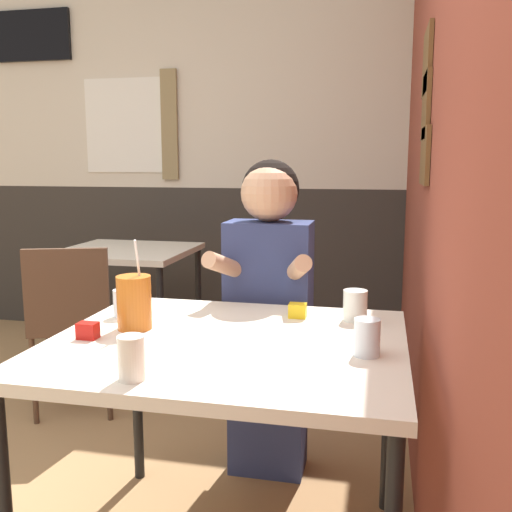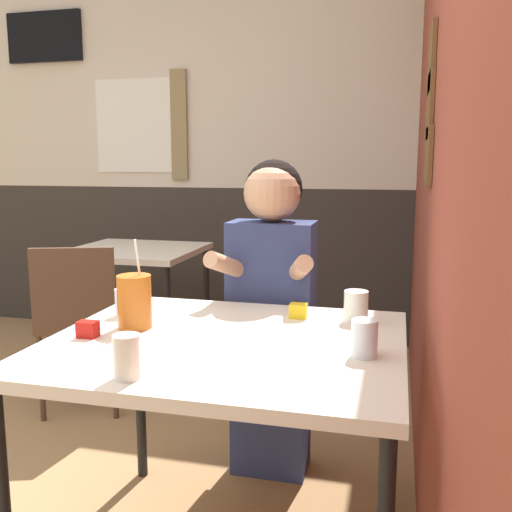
% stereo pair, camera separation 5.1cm
% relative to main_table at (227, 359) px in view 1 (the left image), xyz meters
% --- Properties ---
extents(brick_wall_right, '(0.08, 4.70, 2.70)m').
position_rel_main_table_xyz_m(brick_wall_right, '(0.63, 1.03, 0.66)').
color(brick_wall_right, brown).
rests_on(brick_wall_right, ground_plane).
extents(back_wall, '(5.72, 0.09, 2.70)m').
position_rel_main_table_xyz_m(back_wall, '(-0.77, 2.42, 0.67)').
color(back_wall, beige).
rests_on(back_wall, ground_plane).
extents(main_table, '(1.07, 0.91, 0.75)m').
position_rel_main_table_xyz_m(main_table, '(0.00, 0.00, 0.00)').
color(main_table, beige).
rests_on(main_table, ground_plane).
extents(background_table, '(0.78, 0.75, 0.75)m').
position_rel_main_table_xyz_m(background_table, '(-1.10, 1.63, -0.02)').
color(background_table, beige).
rests_on(background_table, ground_plane).
extents(chair_near_window, '(0.51, 0.51, 0.88)m').
position_rel_main_table_xyz_m(chair_near_window, '(-1.06, 0.92, -0.17)').
color(chair_near_window, '#4C3323').
rests_on(chair_near_window, ground_plane).
extents(person_seated, '(0.42, 0.42, 1.30)m').
position_rel_main_table_xyz_m(person_seated, '(0.01, 0.60, 0.01)').
color(person_seated, navy).
rests_on(person_seated, ground_plane).
extents(cocktail_pitcher, '(0.11, 0.11, 0.29)m').
position_rel_main_table_xyz_m(cocktail_pitcher, '(-0.32, 0.04, 0.15)').
color(cocktail_pitcher, '#C6661E').
rests_on(cocktail_pitcher, main_table).
extents(glass_near_pitcher, '(0.06, 0.06, 0.09)m').
position_rel_main_table_xyz_m(glass_near_pitcher, '(-0.42, 0.18, 0.11)').
color(glass_near_pitcher, silver).
rests_on(glass_near_pitcher, main_table).
extents(glass_center, '(0.08, 0.08, 0.10)m').
position_rel_main_table_xyz_m(glass_center, '(0.37, 0.30, 0.11)').
color(glass_center, silver).
rests_on(glass_center, main_table).
extents(glass_far_side, '(0.07, 0.07, 0.11)m').
position_rel_main_table_xyz_m(glass_far_side, '(-0.14, -0.36, 0.12)').
color(glass_far_side, silver).
rests_on(glass_far_side, main_table).
extents(glass_by_brick, '(0.07, 0.07, 0.10)m').
position_rel_main_table_xyz_m(glass_by_brick, '(0.42, -0.06, 0.11)').
color(glass_by_brick, silver).
rests_on(glass_by_brick, main_table).
extents(condiment_ketchup, '(0.06, 0.04, 0.05)m').
position_rel_main_table_xyz_m(condiment_ketchup, '(-0.42, -0.08, 0.09)').
color(condiment_ketchup, '#B7140F').
rests_on(condiment_ketchup, main_table).
extents(condiment_mustard, '(0.06, 0.04, 0.05)m').
position_rel_main_table_xyz_m(condiment_mustard, '(0.17, 0.29, 0.09)').
color(condiment_mustard, yellow).
rests_on(condiment_mustard, main_table).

